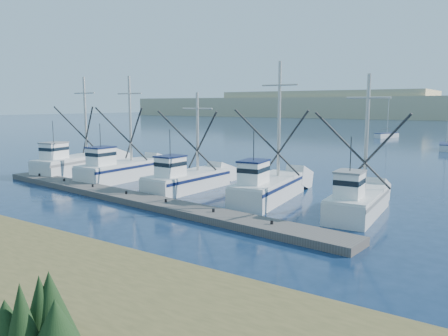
{
  "coord_description": "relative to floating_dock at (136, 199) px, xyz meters",
  "views": [
    {
      "loc": [
        12.23,
        -15.12,
        6.55
      ],
      "look_at": [
        -3.24,
        8.0,
        2.48
      ],
      "focal_mm": 35.0,
      "sensor_mm": 36.0,
      "label": 1
    }
  ],
  "objects": [
    {
      "name": "sailboat_far",
      "position": [
        -0.1,
        68.64,
        0.29
      ],
      "size": [
        3.6,
        6.0,
        8.1
      ],
      "rotation": [
        0.0,
        0.0,
        -0.38
      ],
      "color": "silver",
      "rests_on": "ground"
    },
    {
      "name": "sailboat_near",
      "position": [
        12.84,
        49.24,
        0.29
      ],
      "size": [
        2.44,
        6.09,
        8.1
      ],
      "rotation": [
        0.0,
        0.0,
        0.13
      ],
      "color": "silver",
      "rests_on": "ground"
    },
    {
      "name": "floating_dock",
      "position": [
        0.0,
        0.0,
        0.0
      ],
      "size": [
        31.58,
        5.37,
        0.42
      ],
      "primitive_type": "cube",
      "rotation": [
        0.0,
        0.0,
        -0.1
      ],
      "color": "#56514D",
      "rests_on": "ground"
    },
    {
      "name": "trawler_fleet",
      "position": [
        -1.33,
        5.07,
        0.74
      ],
      "size": [
        30.61,
        8.83,
        9.49
      ],
      "color": "silver",
      "rests_on": "ground"
    },
    {
      "name": "ground",
      "position": [
        8.81,
        -5.57,
        -0.21
      ],
      "size": [
        500.0,
        500.0,
        0.0
      ],
      "primitive_type": "plane",
      "color": "#0D223C",
      "rests_on": "ground"
    }
  ]
}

